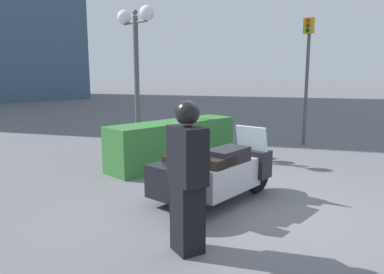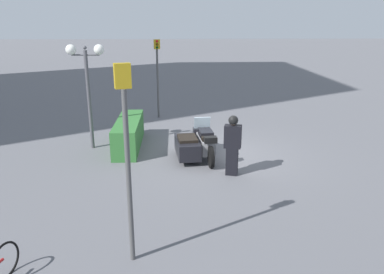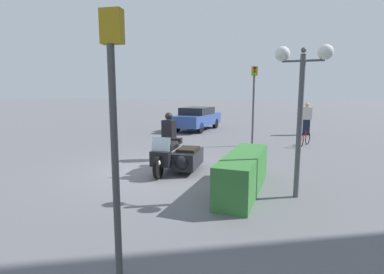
{
  "view_description": "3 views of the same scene",
  "coord_description": "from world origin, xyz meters",
  "px_view_note": "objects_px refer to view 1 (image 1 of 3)",
  "views": [
    {
      "loc": [
        -4.32,
        -3.18,
        2.03
      ],
      "look_at": [
        -0.42,
        0.87,
        1.04
      ],
      "focal_mm": 35.0,
      "sensor_mm": 36.0,
      "label": 1
    },
    {
      "loc": [
        -11.4,
        1.31,
        4.19
      ],
      "look_at": [
        -0.99,
        0.84,
        0.94
      ],
      "focal_mm": 35.0,
      "sensor_mm": 36.0,
      "label": 2
    },
    {
      "loc": [
        8.15,
        4.22,
        2.47
      ],
      "look_at": [
        -1.0,
        0.84,
        0.98
      ],
      "focal_mm": 28.0,
      "sensor_mm": 36.0,
      "label": 3
    }
  ],
  "objects_px": {
    "police_motorcycle": "(211,172)",
    "hedge_bush_curbside": "(174,143)",
    "twin_lamp_post": "(136,43)",
    "traffic_light_near": "(307,63)",
    "officer_rider": "(187,174)"
  },
  "relations": [
    {
      "from": "hedge_bush_curbside",
      "to": "twin_lamp_post",
      "type": "xyz_separation_m",
      "value": [
        -0.06,
        1.24,
        2.2
      ]
    },
    {
      "from": "twin_lamp_post",
      "to": "traffic_light_near",
      "type": "relative_size",
      "value": 1.01
    },
    {
      "from": "police_motorcycle",
      "to": "officer_rider",
      "type": "relative_size",
      "value": 1.42
    },
    {
      "from": "hedge_bush_curbside",
      "to": "police_motorcycle",
      "type": "bearing_deg",
      "value": -117.68
    },
    {
      "from": "hedge_bush_curbside",
      "to": "twin_lamp_post",
      "type": "distance_m",
      "value": 2.53
    },
    {
      "from": "officer_rider",
      "to": "traffic_light_near",
      "type": "height_order",
      "value": "traffic_light_near"
    },
    {
      "from": "twin_lamp_post",
      "to": "police_motorcycle",
      "type": "bearing_deg",
      "value": -107.75
    },
    {
      "from": "twin_lamp_post",
      "to": "traffic_light_near",
      "type": "distance_m",
      "value": 4.65
    },
    {
      "from": "police_motorcycle",
      "to": "hedge_bush_curbside",
      "type": "height_order",
      "value": "police_motorcycle"
    },
    {
      "from": "officer_rider",
      "to": "traffic_light_near",
      "type": "xyz_separation_m",
      "value": [
        6.65,
        2.34,
        1.34
      ]
    },
    {
      "from": "police_motorcycle",
      "to": "traffic_light_near",
      "type": "distance_m",
      "value": 5.69
    },
    {
      "from": "police_motorcycle",
      "to": "hedge_bush_curbside",
      "type": "distance_m",
      "value": 2.52
    },
    {
      "from": "officer_rider",
      "to": "twin_lamp_post",
      "type": "height_order",
      "value": "twin_lamp_post"
    },
    {
      "from": "police_motorcycle",
      "to": "traffic_light_near",
      "type": "xyz_separation_m",
      "value": [
        5.23,
        1.37,
        1.78
      ]
    },
    {
      "from": "twin_lamp_post",
      "to": "traffic_light_near",
      "type": "height_order",
      "value": "twin_lamp_post"
    }
  ]
}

